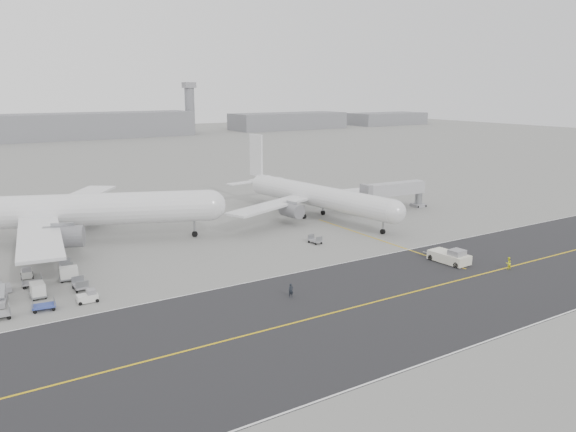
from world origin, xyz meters
TOP-DOWN VIEW (x-y plane):
  - ground at (0.00, 0.00)m, footprint 700.00×700.00m
  - taxiway at (5.02, -17.98)m, footprint 220.00×59.00m
  - horizon_buildings at (30.00, 260.00)m, footprint 520.00×28.00m
  - control_tower at (100.00, 265.00)m, footprint 7.00×7.00m
  - airliner_a at (-20.88, 35.15)m, footprint 57.96×56.80m
  - airliner_b at (30.62, 27.79)m, footprint 47.94×48.78m
  - pushback_tug at (30.32, -11.32)m, footprint 3.62×8.80m
  - jet_bridge at (50.63, 24.10)m, footprint 17.62×4.49m
  - gse_cluster at (-28.95, 10.01)m, footprint 20.54×24.49m
  - stray_dolly at (18.43, 10.02)m, footprint 1.80×2.66m
  - ground_crew_a at (0.10, -10.56)m, footprint 0.77×0.55m
  - ground_crew_b at (35.61, -18.46)m, footprint 1.02×0.84m

SIDE VIEW (x-z plane):
  - ground at x=0.00m, z-range 0.00..0.00m
  - horizon_buildings at x=30.00m, z-range -14.00..14.00m
  - gse_cluster at x=-28.95m, z-range -1.09..1.09m
  - stray_dolly at x=18.43m, z-range -0.77..0.77m
  - taxiway at x=5.02m, z-range -0.01..0.03m
  - ground_crew_b at x=35.61m, z-range 0.00..1.94m
  - ground_crew_a at x=0.10m, z-range 0.00..1.95m
  - pushback_tug at x=30.32m, z-range -0.22..2.27m
  - jet_bridge at x=50.63m, z-range 1.30..7.91m
  - airliner_b at x=30.62m, z-range -3.57..13.32m
  - airliner_a at x=-20.88m, z-range -4.46..16.57m
  - control_tower at x=100.00m, z-range 0.63..31.88m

